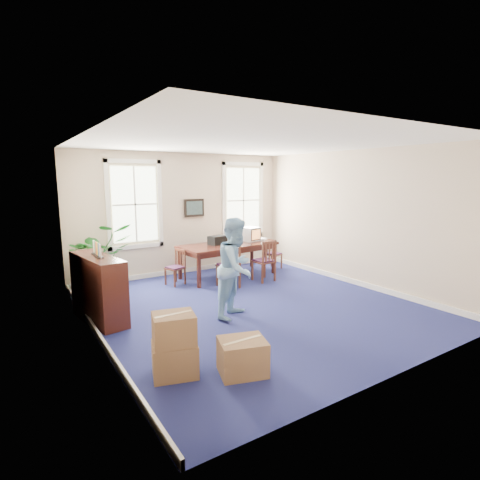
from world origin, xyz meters
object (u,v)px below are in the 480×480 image
chair_near_left (228,265)px  cardboard_boxes (186,336)px  crt_tv (251,234)px  potted_plant (100,258)px  conference_table (228,260)px  man (236,268)px  credenza (98,286)px

chair_near_left → cardboard_boxes: 3.83m
chair_near_left → cardboard_boxes: chair_near_left is taller
crt_tv → cardboard_boxes: (-3.69, -3.87, -0.61)m
chair_near_left → potted_plant: 2.91m
conference_table → cardboard_boxes: 4.82m
crt_tv → potted_plant: potted_plant is taller
man → credenza: 2.51m
credenza → cardboard_boxes: bearing=-85.1°
crt_tv → man: man is taller
conference_table → credenza: size_ratio=1.59×
man → potted_plant: 3.45m
man → cardboard_boxes: man is taller
crt_tv → potted_plant: 3.89m
credenza → cardboard_boxes: size_ratio=1.04×
credenza → conference_table: bearing=12.2°
man → credenza: size_ratio=1.16×
crt_tv → cardboard_boxes: bearing=-146.0°
crt_tv → man: (-2.10, -2.60, -0.13)m
crt_tv → chair_near_left: size_ratio=0.42×
crt_tv → cardboard_boxes: size_ratio=0.29×
crt_tv → chair_near_left: 1.64m
potted_plant → cardboard_boxes: (0.17, -4.23, -0.34)m
conference_table → potted_plant: size_ratio=1.62×
cardboard_boxes → man: bearing=38.5°
chair_near_left → credenza: bearing=18.5°
credenza → cardboard_boxes: credenza is taller
crt_tv → man: 3.34m
man → credenza: bearing=118.9°
crt_tv → man: bearing=-141.2°
chair_near_left → credenza: size_ratio=0.66×
potted_plant → conference_table: bearing=-7.6°
conference_table → crt_tv: (0.75, 0.06, 0.62)m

